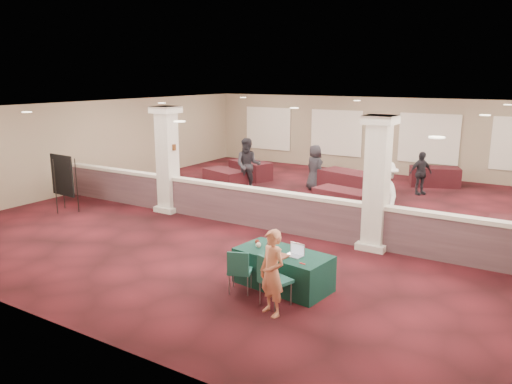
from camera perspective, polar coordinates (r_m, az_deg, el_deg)
The scene contains 32 objects.
ground at distance 14.95m, azimuth 4.17°, elevation -2.72°, with size 16.00×16.00×0.00m, color #4D131A.
wall_back at distance 21.94m, azimuth 14.04°, elevation 6.29°, with size 16.00×0.04×3.20m, color gray.
wall_front at distance 8.52m, azimuth -21.54°, elevation -4.75°, with size 16.00×0.04×3.20m, color gray.
wall_left at distance 19.56m, azimuth -17.08°, elevation 5.30°, with size 0.04×16.00×3.20m, color gray.
ceiling at distance 14.41m, azimuth 4.39°, elevation 9.61°, with size 16.00×16.00×0.02m, color silver.
partition_wall at distance 13.53m, azimuth 1.26°, elevation -1.90°, with size 15.60×0.28×1.10m.
column_left at distance 15.34m, azimuth -10.09°, elevation 3.79°, with size 0.72×0.72×3.20m.
column_right at distance 12.08m, azimuth 13.64°, elevation 1.10°, with size 0.72×0.72×3.20m.
sconce_left at distance 15.47m, azimuth -10.92°, elevation 5.19°, with size 0.12×0.12×0.18m.
sconce_right at distance 15.10m, azimuth -9.34°, elevation 5.06°, with size 0.12×0.12×0.18m.
near_table at distance 9.96m, azimuth 3.09°, elevation -8.82°, with size 1.87×0.94×0.72m, color #0D322A.
conf_chair_main at distance 9.06m, azimuth 1.82°, elevation -9.67°, with size 0.61×0.61×0.97m.
conf_chair_side at distance 9.61m, azimuth -1.92°, elevation -8.68°, with size 0.56×0.56×0.87m.
easel_board at distance 16.20m, azimuth -21.26°, elevation 1.73°, with size 1.04×0.55×1.77m.
woman at distance 8.71m, azimuth 1.85°, elevation -9.22°, with size 0.55×0.37×1.54m, color #FFA36E.
far_table_front_left at distance 18.51m, azimuth -3.59°, elevation 1.50°, with size 1.70×0.85×0.69m, color black.
far_table_front_center at distance 15.49m, azimuth 9.84°, elevation -0.98°, with size 1.73×0.86×0.70m, color black.
far_table_back_left at distance 20.14m, azimuth -0.63°, elevation 2.51°, with size 1.76×0.88×0.71m, color black.
far_table_back_center at distance 17.80m, azimuth 10.49°, elevation 1.03°, with size 2.01×1.01×0.82m, color black.
far_table_back_right at distance 20.02m, azimuth 19.73°, elevation 1.67°, with size 1.77×0.89×0.72m, color black.
attendee_a at distance 17.81m, azimuth -0.91°, elevation 3.09°, with size 0.93×0.51×1.93m, color black.
attendee_b at distance 13.71m, azimuth 14.41°, elevation -0.43°, with size 1.23×0.56×1.92m, color white.
attendee_c at distance 18.35m, azimuth 18.29°, elevation 2.05°, with size 0.89×0.42×1.51m, color black.
attendee_d at distance 18.23m, azimuth 6.73°, elevation 2.78°, with size 0.81×0.44×1.65m, color black.
laptop_base at distance 9.63m, azimuth 4.37°, elevation -7.28°, with size 0.33×0.23×0.02m, color #BCBDC1.
laptop_screen at distance 9.68m, azimuth 4.77°, elevation -6.44°, with size 0.33×0.01×0.22m, color #BCBDC1.
screen_glow at distance 9.68m, azimuth 4.75°, elevation -6.53°, with size 0.30×0.00×0.19m, color silver.
knitting at distance 9.61m, azimuth 2.48°, elevation -7.25°, with size 0.39×0.30×0.03m, color #D14F21.
yarn_cream at distance 10.05m, azimuth 0.28°, elevation -6.07°, with size 0.11×0.11×0.11m, color beige.
yarn_red at distance 10.25m, azimuth 0.16°, elevation -5.71°, with size 0.10×0.10×0.10m, color maroon.
yarn_grey at distance 10.15m, azimuth 1.49°, elevation -5.89°, with size 0.10×0.10×0.10m, color #525257.
scissors at distance 9.27m, azimuth 5.32°, elevation -8.14°, with size 0.12×0.03×0.01m, color red.
Camera 1 is at (6.61, -12.77, 4.09)m, focal length 35.00 mm.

